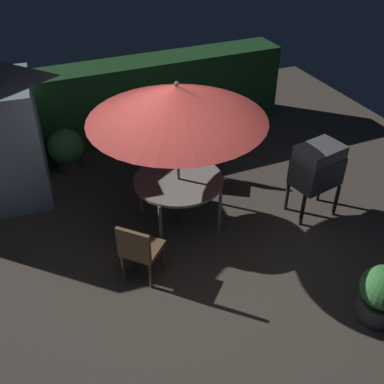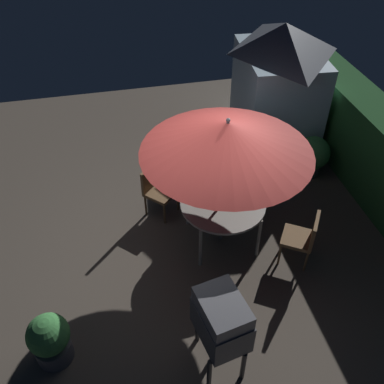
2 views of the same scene
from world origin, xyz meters
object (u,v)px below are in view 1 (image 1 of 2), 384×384
(patio_table, at_px, (179,182))
(chair_near_shed, at_px, (139,248))
(chair_far_side, at_px, (193,151))
(patio_umbrella, at_px, (177,103))
(potted_plant_by_shed, at_px, (381,293))
(bbq_grill, at_px, (317,167))
(potted_plant_by_grill, at_px, (66,148))

(patio_table, xyz_separation_m, chair_near_shed, (-0.90, -0.89, -0.22))
(patio_table, height_order, chair_far_side, chair_far_side)
(patio_table, xyz_separation_m, patio_umbrella, (0.00, 0.00, 1.25))
(potted_plant_by_shed, bearing_deg, patio_umbrella, 120.08)
(patio_table, relative_size, bbq_grill, 1.10)
(patio_table, relative_size, chair_far_side, 1.46)
(bbq_grill, distance_m, potted_plant_by_shed, 2.14)
(potted_plant_by_grill, bearing_deg, chair_far_side, -28.25)
(patio_umbrella, height_order, bbq_grill, patio_umbrella)
(patio_table, relative_size, potted_plant_by_shed, 1.72)
(chair_near_shed, height_order, chair_far_side, same)
(bbq_grill, bearing_deg, potted_plant_by_grill, 140.32)
(potted_plant_by_grill, bearing_deg, patio_umbrella, -58.99)
(bbq_grill, height_order, chair_far_side, bbq_grill)
(chair_far_side, bearing_deg, bbq_grill, -51.88)
(potted_plant_by_shed, bearing_deg, potted_plant_by_grill, 120.50)
(patio_umbrella, xyz_separation_m, chair_near_shed, (-0.90, -0.89, -1.47))
(patio_umbrella, xyz_separation_m, chair_far_side, (0.70, 1.08, -1.47))
(chair_far_side, height_order, potted_plant_by_grill, chair_far_side)
(chair_near_shed, bearing_deg, patio_table, 44.70)
(bbq_grill, xyz_separation_m, potted_plant_by_shed, (-0.48, -2.04, -0.45))
(bbq_grill, xyz_separation_m, chair_far_side, (-1.30, 1.66, -0.33))
(potted_plant_by_shed, xyz_separation_m, potted_plant_by_grill, (-2.81, 4.76, 0.06))
(potted_plant_by_shed, bearing_deg, chair_near_shed, 144.49)
(potted_plant_by_grill, bearing_deg, chair_near_shed, -82.79)
(patio_table, xyz_separation_m, potted_plant_by_shed, (1.52, -2.62, -0.34))
(patio_table, height_order, chair_near_shed, chair_near_shed)
(patio_umbrella, bearing_deg, chair_near_shed, -135.30)
(chair_near_shed, xyz_separation_m, potted_plant_by_shed, (2.42, -1.73, -0.12))
(patio_table, distance_m, bbq_grill, 2.09)
(patio_umbrella, xyz_separation_m, potted_plant_by_grill, (-1.29, 2.14, -1.54))
(patio_table, height_order, bbq_grill, bbq_grill)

